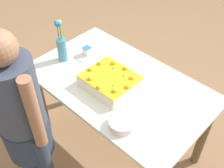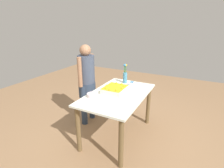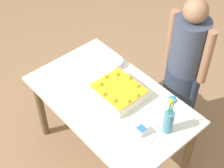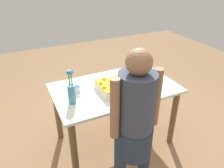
{
  "view_description": "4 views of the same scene",
  "coord_description": "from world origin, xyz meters",
  "px_view_note": "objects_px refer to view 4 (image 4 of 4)",
  "views": [
    {
      "loc": [
        1.02,
        -1.15,
        2.21
      ],
      "look_at": [
        0.0,
        -0.08,
        0.82
      ],
      "focal_mm": 45.0,
      "sensor_mm": 36.0,
      "label": 1
    },
    {
      "loc": [
        2.32,
        1.09,
        1.86
      ],
      "look_at": [
        0.01,
        -0.1,
        0.93
      ],
      "focal_mm": 28.0,
      "sensor_mm": 36.0,
      "label": 2
    },
    {
      "loc": [
        -1.43,
        1.23,
        2.85
      ],
      "look_at": [
        0.02,
        -0.04,
        0.9
      ],
      "focal_mm": 55.0,
      "sensor_mm": 36.0,
      "label": 3
    },
    {
      "loc": [
        -0.96,
        -1.92,
        1.99
      ],
      "look_at": [
        -0.05,
        -0.04,
        0.85
      ],
      "focal_mm": 35.0,
      "sensor_mm": 36.0,
      "label": 4
    }
  ],
  "objects_px": {
    "flower_vase": "(71,91)",
    "fruit_bowl": "(151,91)",
    "sheet_cake": "(116,86)",
    "person_standing": "(135,122)",
    "cake_knife": "(153,77)",
    "serving_plate_with_slice": "(77,91)"
  },
  "relations": [
    {
      "from": "serving_plate_with_slice",
      "to": "person_standing",
      "type": "relative_size",
      "value": 0.14
    },
    {
      "from": "flower_vase",
      "to": "person_standing",
      "type": "height_order",
      "value": "person_standing"
    },
    {
      "from": "serving_plate_with_slice",
      "to": "flower_vase",
      "type": "distance_m",
      "value": 0.24
    },
    {
      "from": "serving_plate_with_slice",
      "to": "person_standing",
      "type": "xyz_separation_m",
      "value": [
        0.25,
        -0.79,
        0.05
      ]
    },
    {
      "from": "fruit_bowl",
      "to": "person_standing",
      "type": "height_order",
      "value": "person_standing"
    },
    {
      "from": "sheet_cake",
      "to": "fruit_bowl",
      "type": "relative_size",
      "value": 2.16
    },
    {
      "from": "fruit_bowl",
      "to": "cake_knife",
      "type": "bearing_deg",
      "value": 52.19
    },
    {
      "from": "cake_knife",
      "to": "flower_vase",
      "type": "height_order",
      "value": "flower_vase"
    },
    {
      "from": "sheet_cake",
      "to": "flower_vase",
      "type": "xyz_separation_m",
      "value": [
        -0.5,
        -0.04,
        0.09
      ]
    },
    {
      "from": "serving_plate_with_slice",
      "to": "sheet_cake",
      "type": "bearing_deg",
      "value": -19.07
    },
    {
      "from": "flower_vase",
      "to": "fruit_bowl",
      "type": "bearing_deg",
      "value": -12.65
    },
    {
      "from": "sheet_cake",
      "to": "serving_plate_with_slice",
      "type": "relative_size",
      "value": 1.8
    },
    {
      "from": "sheet_cake",
      "to": "serving_plate_with_slice",
      "type": "distance_m",
      "value": 0.42
    },
    {
      "from": "person_standing",
      "to": "flower_vase",
      "type": "bearing_deg",
      "value": 30.04
    },
    {
      "from": "sheet_cake",
      "to": "flower_vase",
      "type": "height_order",
      "value": "flower_vase"
    },
    {
      "from": "sheet_cake",
      "to": "flower_vase",
      "type": "relative_size",
      "value": 1.04
    },
    {
      "from": "cake_knife",
      "to": "person_standing",
      "type": "distance_m",
      "value": 1.01
    },
    {
      "from": "serving_plate_with_slice",
      "to": "fruit_bowl",
      "type": "height_order",
      "value": "serving_plate_with_slice"
    },
    {
      "from": "cake_knife",
      "to": "person_standing",
      "type": "bearing_deg",
      "value": 158.42
    },
    {
      "from": "sheet_cake",
      "to": "person_standing",
      "type": "height_order",
      "value": "person_standing"
    },
    {
      "from": "serving_plate_with_slice",
      "to": "cake_knife",
      "type": "distance_m",
      "value": 0.95
    },
    {
      "from": "flower_vase",
      "to": "sheet_cake",
      "type": "bearing_deg",
      "value": 4.32
    }
  ]
}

